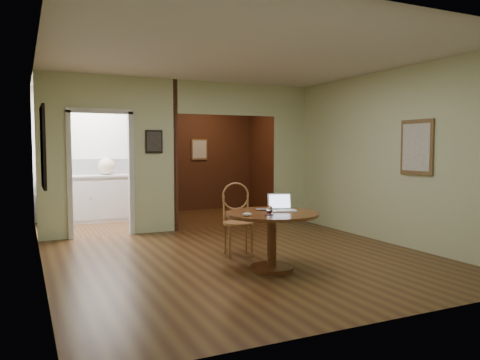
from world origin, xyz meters
name	(u,v)px	position (x,y,z in m)	size (l,w,h in m)	color
floor	(247,260)	(0.00, 0.00, 0.00)	(5.00, 5.00, 0.00)	#402312
room_shell	(153,159)	(-0.47, 3.10, 1.29)	(5.20, 7.50, 5.00)	silver
dining_table	(272,227)	(0.04, -0.60, 0.53)	(1.13, 1.13, 0.71)	brown
chair	(237,215)	(0.00, 0.32, 0.56)	(0.50, 0.50, 1.01)	#B0773E
open_laptop	(282,206)	(0.24, -0.51, 0.77)	(0.35, 0.34, 0.21)	white
closed_laptop	(268,210)	(0.08, -0.44, 0.72)	(0.29, 0.19, 0.02)	#ADAEB2
mouse	(247,214)	(-0.37, -0.76, 0.73)	(0.11, 0.06, 0.04)	white
wine_glass	(270,210)	(-0.02, -0.65, 0.75)	(0.08, 0.08, 0.09)	white
pen	(269,215)	(-0.10, -0.80, 0.71)	(0.01, 0.01, 0.15)	#0D105B
kitchen_cabinet	(96,198)	(-1.35, 4.20, 0.47)	(2.06, 0.60, 0.94)	silver
grocery_bag	(106,166)	(-1.14, 4.20, 1.11)	(0.34, 0.29, 0.34)	#CCB195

